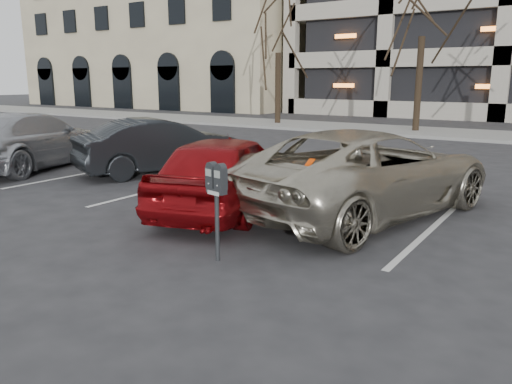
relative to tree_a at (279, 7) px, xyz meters
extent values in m
plane|color=#28282B|center=(10.00, -16.00, -5.72)|extent=(140.00, 140.00, 0.00)
cube|color=gray|center=(10.00, 0.00, -5.66)|extent=(80.00, 4.00, 0.12)
cube|color=silver|center=(0.20, -13.70, -5.72)|extent=(0.10, 5.20, 0.00)
cube|color=silver|center=(3.00, -13.70, -5.72)|extent=(0.10, 5.20, 0.00)
cube|color=silver|center=(5.80, -13.70, -5.72)|extent=(0.10, 5.20, 0.00)
cube|color=silver|center=(8.60, -13.70, -5.72)|extent=(0.10, 5.20, 0.00)
cube|color=silver|center=(11.40, -13.70, -5.72)|extent=(0.10, 5.20, 0.00)
cube|color=tan|center=(-18.00, 14.00, 1.78)|extent=(26.00, 16.00, 15.00)
cylinder|color=black|center=(0.00, 0.00, -3.94)|extent=(0.28, 0.28, 3.57)
cylinder|color=black|center=(7.00, 0.00, -3.71)|extent=(0.28, 0.28, 4.03)
cylinder|color=black|center=(9.47, -17.12, -5.27)|extent=(0.06, 0.06, 0.90)
cube|color=black|center=(9.47, -17.12, -4.80)|extent=(0.31, 0.16, 0.06)
cube|color=silver|center=(9.46, -17.18, -4.82)|extent=(0.22, 0.05, 0.05)
cube|color=gray|center=(9.37, -17.17, -4.57)|extent=(0.11, 0.03, 0.09)
cube|color=gray|center=(9.54, -17.20, -4.57)|extent=(0.11, 0.03, 0.09)
imported|color=#B9B29E|center=(10.15, -13.84, -4.99)|extent=(3.66, 5.70, 1.46)
cube|color=#F24005|center=(9.80, -14.76, -4.26)|extent=(0.10, 0.20, 0.01)
imported|color=maroon|center=(8.02, -15.00, -5.04)|extent=(2.72, 4.33, 1.37)
imported|color=black|center=(4.48, -12.97, -5.05)|extent=(2.95, 4.32, 1.35)
imported|color=#A3A6AB|center=(1.16, -14.42, -4.99)|extent=(3.52, 5.44, 1.47)
camera|label=1|loc=(13.25, -21.92, -3.44)|focal=35.00mm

